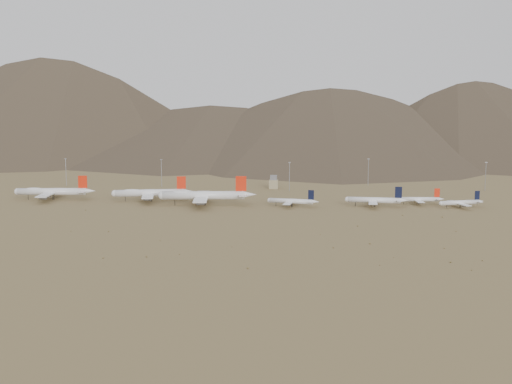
# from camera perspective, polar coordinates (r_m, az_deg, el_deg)

# --- Properties ---
(ground) EXTENTS (3000.00, 3000.00, 0.00)m
(ground) POSITION_cam_1_polar(r_m,az_deg,el_deg) (466.60, -2.95, -1.67)
(ground) COLOR olive
(ground) RESTS_ON ground
(mountain_ridge) EXTENTS (4400.00, 1000.00, 300.00)m
(mountain_ridge) POSITION_cam_1_polar(r_m,az_deg,el_deg) (1358.66, 2.20, 11.18)
(mountain_ridge) COLOR brown
(mountain_ridge) RESTS_ON ground
(widebody_west) EXTENTS (65.48, 50.64, 19.47)m
(widebody_west) POSITION_cam_1_polar(r_m,az_deg,el_deg) (541.35, -17.67, 0.05)
(widebody_west) COLOR white
(widebody_west) RESTS_ON ground
(widebody_centre) EXTENTS (64.46, 50.59, 19.41)m
(widebody_centre) POSITION_cam_1_polar(r_m,az_deg,el_deg) (515.71, -9.40, -0.07)
(widebody_centre) COLOR white
(widebody_centre) RESTS_ON ground
(widebody_east) EXTENTS (74.89, 58.02, 22.28)m
(widebody_east) POSITION_cam_1_polar(r_m,az_deg,el_deg) (490.52, -4.66, -0.29)
(widebody_east) COLOR white
(widebody_east) RESTS_ON ground
(narrowbody_a) EXTENTS (39.57, 28.90, 13.16)m
(narrowbody_a) POSITION_cam_1_polar(r_m,az_deg,el_deg) (483.10, 3.24, -0.82)
(narrowbody_a) COLOR white
(narrowbody_a) RESTS_ON ground
(narrowbody_b) EXTENTS (47.13, 33.95, 15.55)m
(narrowbody_b) POSITION_cam_1_polar(r_m,az_deg,el_deg) (490.68, 10.57, -0.71)
(narrowbody_b) COLOR white
(narrowbody_b) RESTS_ON ground
(narrowbody_c) EXTENTS (37.67, 27.13, 12.43)m
(narrowbody_c) POSITION_cam_1_polar(r_m,az_deg,el_deg) (508.69, 14.31, -0.63)
(narrowbody_c) COLOR white
(narrowbody_c) RESTS_ON ground
(narrowbody_d) EXTENTS (35.90, 26.75, 12.31)m
(narrowbody_d) POSITION_cam_1_polar(r_m,az_deg,el_deg) (501.68, 17.76, -0.89)
(narrowbody_d) COLOR white
(narrowbody_d) RESTS_ON ground
(control_tower) EXTENTS (8.00, 8.00, 12.00)m
(control_tower) POSITION_cam_1_polar(r_m,az_deg,el_deg) (581.17, 1.57, 0.83)
(control_tower) COLOR #998C67
(control_tower) RESTS_ON ground
(mast_far_west) EXTENTS (2.00, 0.60, 25.70)m
(mast_far_west) POSITION_cam_1_polar(r_m,az_deg,el_deg) (625.36, -16.54, 1.84)
(mast_far_west) COLOR gray
(mast_far_west) RESTS_ON ground
(mast_west) EXTENTS (2.00, 0.60, 25.70)m
(mast_west) POSITION_cam_1_polar(r_m,az_deg,el_deg) (597.31, -8.40, 1.81)
(mast_west) COLOR gray
(mast_west) RESTS_ON ground
(mast_centre) EXTENTS (2.00, 0.60, 25.70)m
(mast_centre) POSITION_cam_1_polar(r_m,az_deg,el_deg) (565.02, 2.99, 1.52)
(mast_centre) COLOR gray
(mast_centre) RESTS_ON ground
(mast_east) EXTENTS (2.00, 0.60, 25.70)m
(mast_east) POSITION_cam_1_polar(r_m,az_deg,el_deg) (607.02, 9.95, 1.87)
(mast_east) COLOR gray
(mast_east) RESTS_ON ground
(mast_far_east) EXTENTS (2.00, 0.60, 25.70)m
(mast_far_east) POSITION_cam_1_polar(r_m,az_deg,el_deg) (599.82, 19.73, 1.44)
(mast_far_east) COLOR gray
(mast_far_east) RESTS_ON ground
(desert_scrub) EXTENTS (434.08, 174.12, 0.94)m
(desert_scrub) POSITION_cam_1_polar(r_m,az_deg,el_deg) (361.46, -2.23, -4.53)
(desert_scrub) COLOR brown
(desert_scrub) RESTS_ON ground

